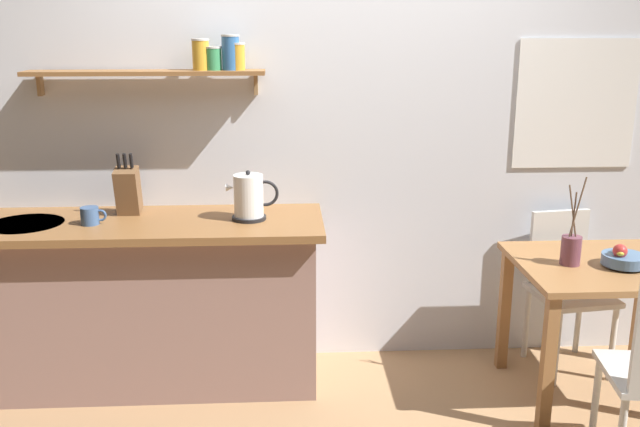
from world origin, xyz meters
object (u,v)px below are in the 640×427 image
(dining_table, at_px, (604,286))
(coffee_mug_by_sink, at_px, (90,216))
(dining_chair_far, at_px, (566,282))
(electric_kettle, at_px, (249,197))
(twig_vase, at_px, (571,249))
(fruit_bowl, at_px, (623,258))
(knife_block, at_px, (128,190))

(dining_table, xyz_separation_m, coffee_mug_by_sink, (-2.57, 0.20, 0.35))
(dining_chair_far, distance_m, electric_kettle, 1.82)
(twig_vase, bearing_deg, electric_kettle, 170.88)
(dining_table, distance_m, fruit_bowl, 0.19)
(fruit_bowl, distance_m, electric_kettle, 1.87)
(dining_chair_far, xyz_separation_m, electric_kettle, (-1.74, -0.12, 0.54))
(knife_block, xyz_separation_m, coffee_mug_by_sink, (-0.15, -0.18, -0.09))
(electric_kettle, relative_size, knife_block, 0.81)
(dining_table, relative_size, fruit_bowl, 4.14)
(dining_chair_far, relative_size, electric_kettle, 3.28)
(dining_table, distance_m, coffee_mug_by_sink, 2.60)
(twig_vase, height_order, electric_kettle, twig_vase)
(fruit_bowl, height_order, electric_kettle, electric_kettle)
(twig_vase, distance_m, knife_block, 2.26)
(fruit_bowl, relative_size, twig_vase, 0.48)
(dining_chair_far, relative_size, knife_block, 2.65)
(fruit_bowl, bearing_deg, dining_table, 129.64)
(dining_table, height_order, twig_vase, twig_vase)
(dining_table, xyz_separation_m, electric_kettle, (-1.78, 0.25, 0.42))
(fruit_bowl, relative_size, coffee_mug_by_sink, 1.65)
(fruit_bowl, xyz_separation_m, coffee_mug_by_sink, (-2.61, 0.26, 0.18))
(fruit_bowl, relative_size, knife_block, 0.64)
(dining_table, height_order, dining_chair_far, dining_chair_far)
(dining_table, height_order, knife_block, knife_block)
(dining_table, height_order, fruit_bowl, fruit_bowl)
(dining_chair_far, xyz_separation_m, twig_vase, (-0.15, -0.37, 0.32))
(electric_kettle, distance_m, coffee_mug_by_sink, 0.79)
(dining_table, relative_size, twig_vase, 1.98)
(fruit_bowl, height_order, knife_block, knife_block)
(electric_kettle, distance_m, knife_block, 0.65)
(coffee_mug_by_sink, bearing_deg, dining_table, -4.43)
(dining_table, bearing_deg, knife_block, 171.14)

